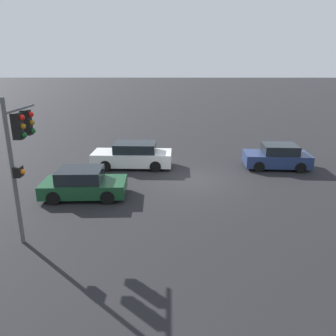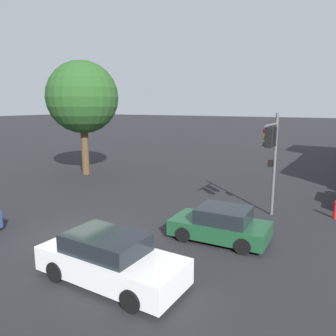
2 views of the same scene
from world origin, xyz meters
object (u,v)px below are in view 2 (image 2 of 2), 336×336
fire_hydrant (336,209)px  crossing_car_2 (110,259)px  crossing_car_1 (221,225)px  street_tree (83,98)px  traffic_signal (271,147)px

fire_hydrant → crossing_car_2: bearing=-120.0°
crossing_car_1 → crossing_car_2: 5.09m
crossing_car_1 → crossing_car_2: (-1.82, -4.75, 0.07)m
crossing_car_1 → street_tree: bearing=-28.6°
fire_hydrant → street_tree: bearing=174.5°
traffic_signal → crossing_car_1: 4.64m
street_tree → traffic_signal: bearing=-12.8°
traffic_signal → fire_hydrant: traffic_signal is taller
crossing_car_2 → street_tree: bearing=137.6°
street_tree → crossing_car_2: street_tree is taller
traffic_signal → fire_hydrant: size_ratio=5.50×
traffic_signal → crossing_car_2: (-2.89, -8.24, -2.79)m
street_tree → crossing_car_2: (12.15, -11.65, -5.27)m
traffic_signal → crossing_car_1: (-1.06, -3.49, -2.86)m
traffic_signal → fire_hydrant: 4.49m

